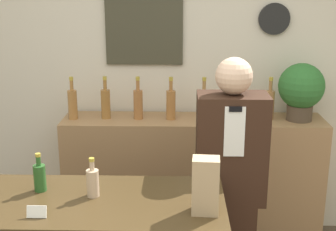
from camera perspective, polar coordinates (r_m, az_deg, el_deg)
back_wall at (r=3.66m, az=-0.44°, el=6.02°), size 5.20×0.09×2.70m
back_shelf at (r=3.67m, az=2.99°, el=-7.94°), size 1.95×0.39×1.00m
shopkeeper at (r=2.84m, az=7.50°, el=-9.08°), size 0.40×0.25×1.59m
potted_plant at (r=3.54m, az=15.93°, el=3.16°), size 0.33×0.33×0.42m
paper_bag at (r=2.16m, az=4.60°, el=-8.54°), size 0.13×0.10×0.27m
price_card_right at (r=2.24m, az=-15.73°, el=-11.23°), size 0.09×0.02×0.06m
counter_bottle_1 at (r=2.48m, az=-15.37°, el=-7.21°), size 0.06×0.06×0.20m
counter_bottle_2 at (r=2.37m, az=-9.17°, el=-8.00°), size 0.06×0.06×0.20m
shelf_bottle_0 at (r=3.53m, az=-11.56°, el=1.47°), size 0.07×0.07×0.32m
shelf_bottle_1 at (r=3.50m, az=-7.61°, el=1.55°), size 0.07×0.07×0.32m
shelf_bottle_2 at (r=3.47m, az=-3.66°, el=1.50°), size 0.07×0.07×0.32m
shelf_bottle_3 at (r=3.45m, az=0.35°, el=1.46°), size 0.07×0.07×0.32m
shelf_bottle_4 at (r=3.45m, az=4.38°, el=1.43°), size 0.07×0.07×0.32m
shelf_bottle_5 at (r=3.47m, az=8.39°, el=1.39°), size 0.07×0.07×0.32m
shelf_bottle_6 at (r=3.53m, az=12.28°, el=1.41°), size 0.07×0.07×0.32m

